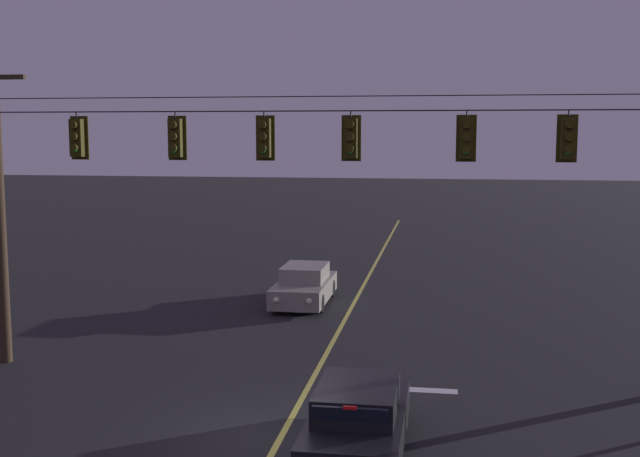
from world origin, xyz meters
name	(u,v)px	position (x,y,z in m)	size (l,w,h in m)	color
ground_plane	(279,440)	(0.00, 0.00, 0.00)	(180.00, 180.00, 0.00)	black
lane_centre_stripe	(344,321)	(0.00, 10.17, 0.00)	(0.14, 60.00, 0.01)	#D1C64C
stop_bar_paint	(387,388)	(1.90, 3.57, 0.00)	(3.40, 0.36, 0.01)	silver
signal_span_assembly	(314,213)	(0.00, 4.17, 4.20)	(18.70, 0.32, 8.09)	#38281C
traffic_light_leftmost	(77,138)	(-6.17, 4.15, 6.04)	(0.48, 0.41, 1.22)	black
traffic_light_left_inner	(175,138)	(-3.52, 4.15, 6.04)	(0.48, 0.41, 1.22)	black
traffic_light_centre	(264,138)	(-1.24, 4.15, 6.04)	(0.48, 0.41, 1.22)	black
traffic_light_right_inner	(351,138)	(0.91, 4.15, 6.04)	(0.48, 0.41, 1.22)	black
traffic_light_rightmost	(466,138)	(3.68, 4.15, 6.04)	(0.48, 0.41, 1.22)	black
traffic_light_far_right	(568,138)	(6.01, 4.15, 6.04)	(0.48, 0.41, 1.22)	black
car_waiting_near_lane	(358,420)	(1.63, -0.37, 0.65)	(1.80, 4.33, 1.39)	black
car_oncoming_lead	(304,286)	(-1.78, 12.62, 0.65)	(1.80, 4.42, 1.39)	gray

